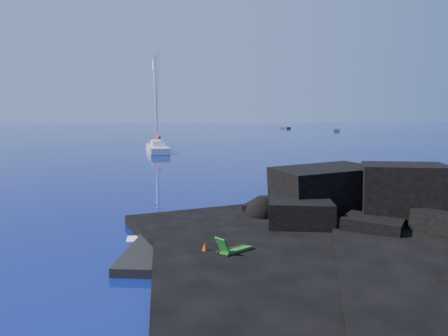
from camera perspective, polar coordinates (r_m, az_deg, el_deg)
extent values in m
plane|color=#04043F|center=(18.70, -13.29, -11.52)|extent=(400.00, 400.00, 0.00)
cube|color=black|center=(18.86, 0.82, -11.14)|extent=(9.08, 6.86, 0.70)
cube|color=silver|center=(20.28, 6.38, -8.73)|extent=(1.98, 1.66, 0.05)
cone|color=red|center=(17.28, -2.52, -10.66)|extent=(0.44, 0.44, 0.59)
cube|color=#2C2B31|center=(147.90, 8.02, 5.11)|extent=(2.78, 4.76, 0.61)
cube|color=#2B2A30|center=(133.35, 14.52, 4.69)|extent=(3.01, 5.29, 0.67)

